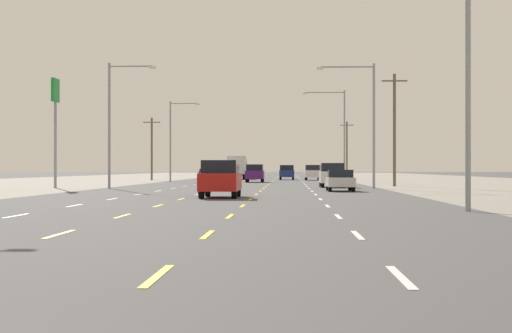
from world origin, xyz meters
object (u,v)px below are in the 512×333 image
at_px(suv_center_turn_nearest, 220,178).
at_px(streetlight_left_row_2, 173,136).
at_px(suv_far_right_farther, 312,172).
at_px(streetlight_right_row_0, 457,48).
at_px(suv_inner_right_distant_a, 287,172).
at_px(pole_sign_left_row_2, 55,107).
at_px(sedan_far_right_near, 340,180).
at_px(sedan_far_left_distant_c, 217,174).
at_px(streetlight_right_row_1, 368,116).
at_px(suv_far_right_mid, 332,175).
at_px(sedan_far_left_farthest, 206,174).
at_px(streetlight_left_row_1, 114,116).
at_px(box_truck_inner_left_distant_b, 237,166).
at_px(streetlight_right_row_2, 340,128).
at_px(suv_inner_left_midfar, 212,174).
at_px(suv_center_turn_far, 255,173).

height_order(suv_center_turn_nearest, streetlight_left_row_2, streetlight_left_row_2).
bearing_deg(suv_far_right_farther, streetlight_right_row_0, -87.84).
bearing_deg(suv_inner_right_distant_a, pole_sign_left_row_2, -110.89).
bearing_deg(suv_center_turn_nearest, streetlight_right_row_0, -54.73).
relative_size(suv_inner_right_distant_a, streetlight_left_row_2, 0.52).
distance_m(sedan_far_right_near, sedan_far_left_distant_c, 68.42).
height_order(streetlight_right_row_1, streetlight_left_row_2, streetlight_right_row_1).
bearing_deg(suv_far_right_mid, sedan_far_right_near, -90.21).
xyz_separation_m(sedan_far_left_farthest, streetlight_left_row_1, (-2.66, -45.91, 4.80)).
distance_m(suv_center_turn_nearest, suv_far_right_mid, 25.49).
height_order(box_truck_inner_left_distant_b, streetlight_left_row_1, streetlight_left_row_1).
relative_size(suv_center_turn_nearest, suv_far_right_mid, 1.00).
bearing_deg(streetlight_right_row_2, sedan_far_left_farthest, 143.45).
height_order(sedan_far_right_near, streetlight_right_row_0, streetlight_right_row_0).
height_order(box_truck_inner_left_distant_b, sedan_far_left_distant_c, box_truck_inner_left_distant_b).
relative_size(sedan_far_left_farthest, pole_sign_left_row_2, 0.52).
bearing_deg(suv_inner_left_midfar, suv_center_turn_nearest, -84.01).
relative_size(streetlight_right_row_0, streetlight_right_row_1, 1.08).
bearing_deg(streetlight_right_row_1, box_truck_inner_left_distant_b, 103.83).
bearing_deg(suv_center_turn_far, streetlight_right_row_1, -71.38).
height_order(suv_center_turn_nearest, box_truck_inner_left_distant_b, box_truck_inner_left_distant_b).
bearing_deg(sedan_far_left_distant_c, suv_inner_left_midfar, -85.69).
bearing_deg(suv_inner_right_distant_a, suv_far_right_mid, -85.10).
xyz_separation_m(sedan_far_left_farthest, streetlight_right_row_1, (16.82, -45.91, 4.81)).
bearing_deg(streetlight_right_row_2, streetlight_right_row_1, -89.93).
distance_m(sedan_far_left_distant_c, streetlight_right_row_0, 95.16).
height_order(suv_far_right_farther, box_truck_inner_left_distant_b, box_truck_inner_left_distant_b).
height_order(suv_center_turn_far, pole_sign_left_row_2, pole_sign_left_row_2).
bearing_deg(streetlight_right_row_0, suv_inner_left_midfar, 105.69).
bearing_deg(streetlight_right_row_1, suv_inner_left_midfar, 134.06).
distance_m(suv_inner_left_midfar, streetlight_right_row_2, 24.37).
bearing_deg(suv_far_right_farther, suv_center_turn_nearest, -95.90).
bearing_deg(box_truck_inner_left_distant_b, sedan_far_right_near, -79.97).
relative_size(box_truck_inner_left_distant_b, pole_sign_left_row_2, 0.83).
bearing_deg(streetlight_right_row_1, suv_center_turn_far, 108.62).
bearing_deg(suv_far_right_mid, sedan_far_left_farthest, 109.22).
xyz_separation_m(sedan_far_left_farthest, sedan_far_left_distant_c, (0.18, 14.16, 0.00)).
bearing_deg(box_truck_inner_left_distant_b, streetlight_right_row_1, -76.17).
height_order(streetlight_right_row_0, streetlight_left_row_2, streetlight_right_row_0).
height_order(sedan_far_right_near, streetlight_right_row_2, streetlight_right_row_2).
height_order(suv_inner_right_distant_a, streetlight_right_row_1, streetlight_right_row_1).
xyz_separation_m(suv_far_right_mid, suv_center_turn_far, (-7.29, 24.23, 0.00)).
xyz_separation_m(suv_inner_right_distant_a, streetlight_right_row_2, (6.21, -15.36, 5.16)).
relative_size(suv_far_right_farther, streetlight_right_row_0, 0.47).
relative_size(suv_inner_left_midfar, box_truck_inner_left_distant_b, 0.68).
height_order(sedan_far_left_distant_c, streetlight_right_row_0, streetlight_right_row_0).
bearing_deg(suv_far_right_mid, suv_inner_right_distant_a, 94.90).
height_order(suv_far_right_mid, streetlight_right_row_2, streetlight_right_row_2).
relative_size(pole_sign_left_row_2, streetlight_right_row_2, 0.81).
xyz_separation_m(suv_far_right_mid, suv_inner_right_distant_a, (-3.78, 44.09, 0.00)).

